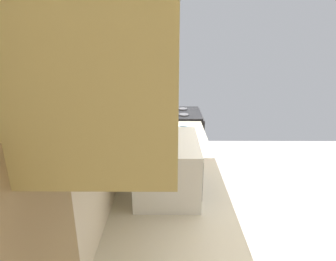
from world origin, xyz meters
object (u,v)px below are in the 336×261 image
Objects in this scene: microwave at (168,166)px; kettle at (186,144)px; oven_range at (172,149)px; bowl at (183,131)px.

kettle is (0.52, -0.13, -0.07)m from microwave.
oven_range is 1.77m from microwave.
oven_range reaches higher than bowl.
bowl is (0.94, -0.13, -0.12)m from microwave.
microwave reaches higher than kettle.
microwave is 3.52× the size of bowl.
oven_range is 6.03× the size of kettle.
kettle reaches higher than bowl.
bowl is 0.42m from kettle.
bowl is at bearing 0.00° from kettle.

